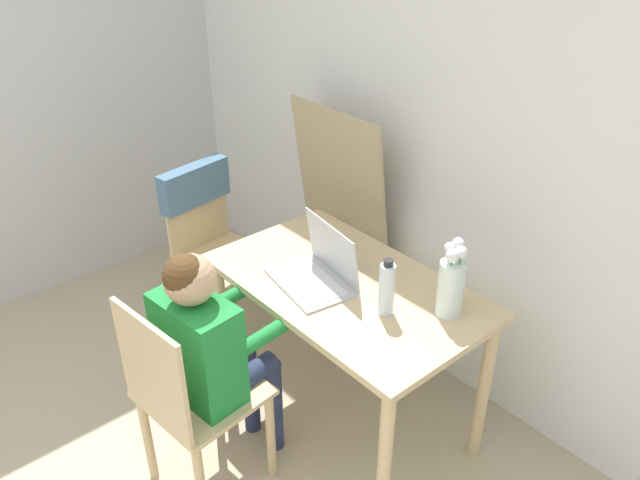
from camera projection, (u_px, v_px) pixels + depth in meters
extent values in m
cube|color=white|center=(522.00, 141.00, 2.36)|extent=(6.40, 0.05, 2.50)
cube|color=#D6B784|center=(346.00, 286.00, 2.47)|extent=(1.12, 0.66, 0.03)
cylinder|color=#D6B784|center=(223.00, 327.00, 2.83)|extent=(0.05, 0.05, 0.70)
cylinder|color=#D6B784|center=(384.00, 465.00, 2.16)|extent=(0.05, 0.05, 0.70)
cylinder|color=#D6B784|center=(317.00, 282.00, 3.15)|extent=(0.05, 0.05, 0.70)
cylinder|color=#D6B784|center=(484.00, 390.00, 2.48)|extent=(0.05, 0.05, 0.70)
cube|color=#D6B784|center=(204.00, 393.00, 2.33)|extent=(0.44, 0.44, 0.02)
cube|color=#D6B784|center=(152.00, 372.00, 2.09)|extent=(0.38, 0.06, 0.44)
cylinder|color=#D6B784|center=(271.00, 435.00, 2.45)|extent=(0.04, 0.04, 0.43)
cylinder|color=#D6B784|center=(216.00, 393.00, 2.65)|extent=(0.04, 0.04, 0.43)
cylinder|color=#D6B784|center=(148.00, 438.00, 2.43)|extent=(0.04, 0.04, 0.43)
cube|color=#D6B784|center=(226.00, 259.00, 3.16)|extent=(0.46, 0.46, 0.02)
cube|color=#D6B784|center=(197.00, 208.00, 3.15)|extent=(0.08, 0.38, 0.44)
cylinder|color=#D6B784|center=(228.00, 324.00, 3.06)|extent=(0.04, 0.04, 0.43)
cylinder|color=#D6B784|center=(275.00, 293.00, 3.29)|extent=(0.04, 0.04, 0.43)
cylinder|color=#D6B784|center=(183.00, 298.00, 3.25)|extent=(0.04, 0.04, 0.43)
cylinder|color=#D6B784|center=(231.00, 271.00, 3.48)|extent=(0.04, 0.04, 0.43)
cube|color=slate|center=(194.00, 185.00, 3.09)|extent=(0.14, 0.40, 0.20)
cube|color=#1E8438|center=(198.00, 349.00, 2.22)|extent=(0.35, 0.21, 0.41)
sphere|color=tan|center=(190.00, 280.00, 2.07)|extent=(0.18, 0.18, 0.18)
sphere|color=#4C3319|center=(185.00, 276.00, 2.05)|extent=(0.15, 0.15, 0.15)
cylinder|color=navy|center=(245.00, 379.00, 2.36)|extent=(0.12, 0.29, 0.09)
cylinder|color=navy|center=(220.00, 361.00, 2.45)|extent=(0.12, 0.29, 0.09)
cylinder|color=navy|center=(274.00, 406.00, 2.57)|extent=(0.08, 0.08, 0.45)
cylinder|color=navy|center=(250.00, 389.00, 2.66)|extent=(0.08, 0.08, 0.45)
cylinder|color=#1E8438|center=(268.00, 334.00, 2.26)|extent=(0.08, 0.24, 0.06)
cylinder|color=#1E8438|center=(219.00, 303.00, 2.43)|extent=(0.08, 0.24, 0.06)
cube|color=#B2B2B7|center=(310.00, 283.00, 2.46)|extent=(0.38, 0.29, 0.01)
cube|color=silver|center=(310.00, 281.00, 2.45)|extent=(0.33, 0.21, 0.00)
cube|color=#B2B2B7|center=(332.00, 250.00, 2.44)|extent=(0.35, 0.09, 0.23)
cube|color=#19284C|center=(333.00, 249.00, 2.44)|extent=(0.31, 0.08, 0.20)
cylinder|color=silver|center=(450.00, 289.00, 2.24)|extent=(0.10, 0.10, 0.22)
cylinder|color=#3D7A38|center=(458.00, 279.00, 2.20)|extent=(0.01, 0.01, 0.23)
sphere|color=white|center=(461.00, 252.00, 2.15)|extent=(0.04, 0.04, 0.04)
cylinder|color=#3D7A38|center=(454.00, 273.00, 2.22)|extent=(0.01, 0.01, 0.24)
sphere|color=white|center=(458.00, 244.00, 2.16)|extent=(0.04, 0.04, 0.04)
cylinder|color=#3D7A38|center=(446.00, 275.00, 2.22)|extent=(0.01, 0.01, 0.23)
sphere|color=white|center=(450.00, 247.00, 2.16)|extent=(0.04, 0.04, 0.04)
cylinder|color=#3D7A38|center=(449.00, 282.00, 2.20)|extent=(0.01, 0.01, 0.22)
sphere|color=white|center=(453.00, 255.00, 2.14)|extent=(0.05, 0.05, 0.05)
cylinder|color=silver|center=(387.00, 290.00, 2.24)|extent=(0.06, 0.06, 0.21)
cylinder|color=#262628|center=(388.00, 263.00, 2.19)|extent=(0.03, 0.03, 0.02)
cube|color=tan|center=(344.00, 224.00, 3.14)|extent=(0.59, 0.19, 1.22)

